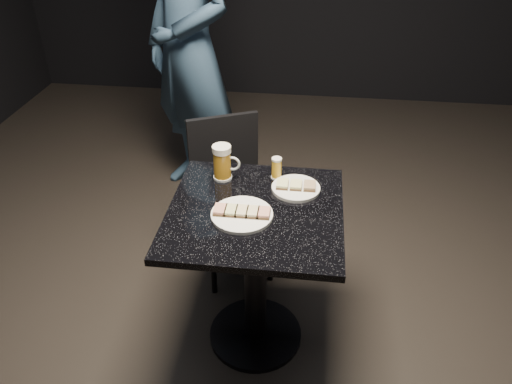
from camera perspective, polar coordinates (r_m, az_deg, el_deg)
floor at (r=2.51m, az=-0.06°, el=-16.03°), size 6.00×6.00×0.00m
plate_large at (r=1.96m, az=-1.62°, el=-2.60°), size 0.24×0.24×0.01m
plate_small at (r=2.12m, az=4.57°, el=0.44°), size 0.21×0.21×0.01m
patron at (r=3.13m, az=-7.63°, el=15.95°), size 0.84×0.82×1.96m
table at (r=2.15m, az=-0.07°, el=-7.24°), size 0.70×0.70×0.75m
beer_mug at (r=2.16m, az=-3.83°, el=3.41°), size 0.12×0.08×0.16m
beer_tumbler at (r=2.18m, az=2.37°, el=2.75°), size 0.05×0.05×0.10m
chair at (r=2.60m, az=-3.01°, el=0.55°), size 0.49×0.49×0.85m
canapes_on_plate_large at (r=1.95m, az=-1.63°, el=-2.21°), size 0.22×0.07×0.02m
canapes_on_plate_small at (r=2.11m, az=4.59°, el=0.81°), size 0.17×0.07×0.02m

